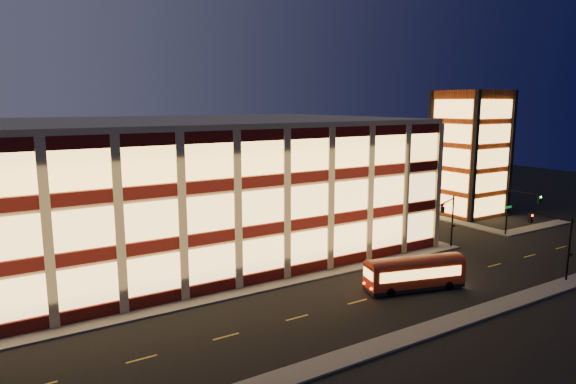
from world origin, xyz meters
TOP-DOWN VIEW (x-y plane):
  - ground at (0.00, 0.00)m, footprint 200.00×200.00m
  - sidewalk_office_south at (-3.00, 1.00)m, footprint 54.00×2.00m
  - sidewalk_office_east at (23.00, 17.00)m, footprint 2.00×30.00m
  - sidewalk_tower_south at (40.00, 1.00)m, footprint 14.00×2.00m
  - sidewalk_tower_west at (34.00, 17.00)m, footprint 2.00×30.00m
  - sidewalk_near at (0.00, -13.00)m, footprint 100.00×2.00m
  - office_building at (-2.91, 16.91)m, footprint 50.45×30.45m
  - stair_tower at (39.95, 11.95)m, footprint 8.60×8.60m
  - traffic_signal_far at (22.21, 0.24)m, footprint 3.79×1.87m
  - traffic_signal_right at (33.50, -0.62)m, footprint 1.20×4.37m
  - traffic_signal_near at (23.50, -11.03)m, footprint 0.32×4.45m
  - trolley_bus at (10.04, -6.48)m, footprint 9.15×4.57m

SIDE VIEW (x-z plane):
  - ground at x=0.00m, z-range 0.00..0.00m
  - sidewalk_office_south at x=-3.00m, z-range 0.00..0.15m
  - sidewalk_office_east at x=23.00m, z-range 0.00..0.15m
  - sidewalk_tower_south at x=40.00m, z-range 0.00..0.15m
  - sidewalk_tower_west at x=34.00m, z-range 0.00..0.15m
  - sidewalk_near at x=0.00m, z-range 0.00..0.15m
  - trolley_bus at x=10.04m, z-range 0.16..3.17m
  - traffic_signal_right at x=33.50m, z-range 1.10..7.10m
  - traffic_signal_far at x=22.21m, z-range 1.11..7.11m
  - traffic_signal_near at x=23.50m, z-range 1.13..7.13m
  - office_building at x=-2.91m, z-range 0.00..14.50m
  - stair_tower at x=39.95m, z-range -0.01..17.99m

